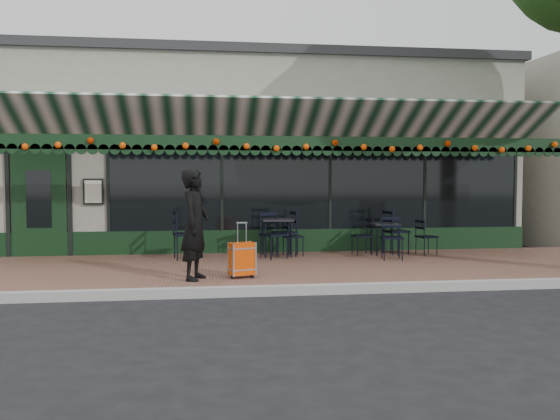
{
  "coord_description": "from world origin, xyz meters",
  "views": [
    {
      "loc": [
        -1.49,
        -8.93,
        1.79
      ],
      "look_at": [
        -0.05,
        1.6,
        1.21
      ],
      "focal_mm": 38.0,
      "sensor_mm": 36.0,
      "label": 1
    }
  ],
  "objects": [
    {
      "name": "suitcase",
      "position": [
        -0.8,
        0.7,
        0.45
      ],
      "size": [
        0.45,
        0.34,
        0.91
      ],
      "rotation": [
        0.0,
        0.0,
        0.34
      ],
      "color": "#DA4206",
      "rests_on": "sidewalk"
    },
    {
      "name": "chair_b_right",
      "position": [
        0.47,
        3.34,
        0.54
      ],
      "size": [
        0.47,
        0.47,
        0.79
      ],
      "primitive_type": null,
      "rotation": [
        0.0,
        0.0,
        1.78
      ],
      "color": "black",
      "rests_on": "sidewalk"
    },
    {
      "name": "chair_a_right",
      "position": [
        2.71,
        3.3,
        0.63
      ],
      "size": [
        0.57,
        0.57,
        0.95
      ],
      "primitive_type": null,
      "rotation": [
        0.0,
        0.0,
        1.79
      ],
      "color": "black",
      "rests_on": "sidewalk"
    },
    {
      "name": "woman",
      "position": [
        -1.56,
        0.62,
        1.04
      ],
      "size": [
        0.61,
        0.75,
        1.79
      ],
      "primitive_type": "imported",
      "rotation": [
        0.0,
        0.0,
        1.24
      ],
      "color": "black",
      "rests_on": "sidewalk"
    },
    {
      "name": "cafe_table_a",
      "position": [
        2.42,
        3.23,
        0.76
      ],
      "size": [
        0.55,
        0.55,
        0.68
      ],
      "color": "black",
      "rests_on": "sidewalk"
    },
    {
      "name": "chair_b_front",
      "position": [
        0.01,
        2.95,
        0.62
      ],
      "size": [
        0.64,
        0.64,
        0.95
      ],
      "primitive_type": null,
      "rotation": [
        0.0,
        0.0,
        0.46
      ],
      "color": "black",
      "rests_on": "sidewalk"
    },
    {
      "name": "chair_a_front",
      "position": [
        2.34,
        2.46,
        0.58
      ],
      "size": [
        0.5,
        0.5,
        0.86
      ],
      "primitive_type": null,
      "rotation": [
        0.0,
        0.0,
        -0.18
      ],
      "color": "black",
      "rests_on": "sidewalk"
    },
    {
      "name": "cafe_table_b",
      "position": [
        0.12,
        3.31,
        0.86
      ],
      "size": [
        0.64,
        0.64,
        0.79
      ],
      "color": "black",
      "rests_on": "sidewalk"
    },
    {
      "name": "ground",
      "position": [
        0.0,
        0.0,
        0.0
      ],
      "size": [
        80.0,
        80.0,
        0.0
      ],
      "primitive_type": "plane",
      "color": "black",
      "rests_on": "ground"
    },
    {
      "name": "restaurant_building",
      "position": [
        0.0,
        7.84,
        2.27
      ],
      "size": [
        12.0,
        9.6,
        4.5
      ],
      "color": "gray",
      "rests_on": "ground"
    },
    {
      "name": "chair_b_left",
      "position": [
        0.27,
        3.31,
        0.63
      ],
      "size": [
        0.55,
        0.55,
        0.95
      ],
      "primitive_type": null,
      "rotation": [
        0.0,
        0.0,
        -1.4
      ],
      "color": "black",
      "rests_on": "sidewalk"
    },
    {
      "name": "curb",
      "position": [
        0.0,
        -0.08,
        0.07
      ],
      "size": [
        18.0,
        0.16,
        0.15
      ],
      "primitive_type": "cube",
      "color": "#9E9E99",
      "rests_on": "ground"
    },
    {
      "name": "chair_solo",
      "position": [
        -1.76,
        3.09,
        0.64
      ],
      "size": [
        0.57,
        0.57,
        0.99
      ],
      "primitive_type": null,
      "rotation": [
        0.0,
        0.0,
        1.74
      ],
      "color": "black",
      "rests_on": "sidewalk"
    },
    {
      "name": "chair_a_left",
      "position": [
        1.94,
        3.27,
        0.54
      ],
      "size": [
        0.43,
        0.43,
        0.79
      ],
      "primitive_type": null,
      "rotation": [
        0.0,
        0.0,
        -1.48
      ],
      "color": "black",
      "rests_on": "sidewalk"
    },
    {
      "name": "sidewalk",
      "position": [
        0.0,
        2.0,
        0.07
      ],
      "size": [
        18.0,
        4.0,
        0.15
      ],
      "primitive_type": "cube",
      "color": "brown",
      "rests_on": "ground"
    },
    {
      "name": "chair_a_extra",
      "position": [
        3.29,
        3.04,
        0.53
      ],
      "size": [
        0.45,
        0.45,
        0.76
      ],
      "primitive_type": null,
      "rotation": [
        0.0,
        0.0,
        1.79
      ],
      "color": "black",
      "rests_on": "sidewalk"
    }
  ]
}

